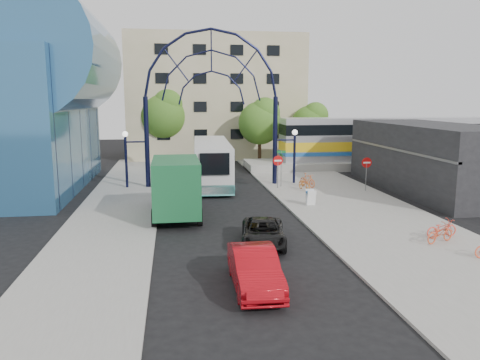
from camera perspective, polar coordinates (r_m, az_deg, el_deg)
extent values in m
plane|color=black|center=(23.48, -0.43, -7.02)|extent=(120.00, 120.00, 0.00)
cube|color=gray|center=(29.28, 14.22, -3.80)|extent=(8.00, 56.00, 0.12)
cube|color=gray|center=(29.27, -14.80, -3.83)|extent=(5.00, 50.00, 0.12)
cylinder|color=black|center=(36.47, -11.28, 4.44)|extent=(0.36, 0.36, 7.00)
cylinder|color=black|center=(37.29, 4.29, 4.72)|extent=(0.36, 0.36, 7.00)
cylinder|color=black|center=(36.76, -13.70, 2.04)|extent=(0.20, 0.20, 4.00)
cylinder|color=black|center=(37.83, 6.63, 2.47)|extent=(0.20, 0.20, 4.00)
sphere|color=white|center=(36.54, -13.84, 5.46)|extent=(0.44, 0.44, 0.44)
sphere|color=white|center=(37.61, 6.70, 5.79)|extent=(0.44, 0.44, 0.44)
cylinder|color=slate|center=(35.59, 4.63, 0.77)|extent=(0.06, 0.06, 2.20)
cylinder|color=red|center=(35.45, 4.65, 2.36)|extent=(0.80, 0.04, 0.80)
cube|color=white|center=(35.42, 4.66, 2.36)|extent=(0.55, 0.02, 0.12)
cylinder|color=slate|center=(35.63, 15.12, 0.47)|extent=(0.06, 0.06, 2.20)
cylinder|color=red|center=(35.48, 15.19, 2.06)|extent=(0.76, 0.04, 0.76)
cube|color=white|center=(35.46, 15.21, 2.05)|extent=(0.55, 0.02, 0.12)
cylinder|color=slate|center=(36.21, 5.04, 1.40)|extent=(0.05, 0.05, 2.80)
cube|color=#146626|center=(36.05, 5.07, 3.44)|extent=(0.70, 0.03, 0.18)
cube|color=#146626|center=(36.07, 5.07, 3.05)|extent=(0.03, 0.70, 0.18)
cube|color=white|center=(30.01, 8.72, -2.18)|extent=(0.55, 0.26, 0.99)
cube|color=white|center=(30.34, 8.52, -2.05)|extent=(0.55, 0.26, 0.99)
cube|color=#1E59A5|center=(30.11, 8.63, -1.50)|extent=(0.55, 0.42, 0.14)
cylinder|color=#2C5D88|center=(38.47, -22.33, 13.88)|extent=(9.00, 16.00, 9.00)
cube|color=black|center=(37.71, 22.21, 2.54)|extent=(6.00, 16.00, 5.00)
cube|color=tan|center=(57.49, -3.21, 10.01)|extent=(20.00, 12.00, 14.00)
cube|color=gray|center=(50.31, 19.15, 1.97)|extent=(32.00, 5.00, 0.80)
cube|color=#B7B7BC|center=(50.05, 19.31, 4.81)|extent=(25.00, 3.00, 4.20)
cube|color=gold|center=(50.10, 19.27, 4.12)|extent=(25.10, 3.05, 0.90)
cube|color=black|center=(49.98, 19.37, 5.95)|extent=(25.05, 3.05, 1.00)
cube|color=#1E59A5|center=(50.17, 19.23, 3.33)|extent=(25.10, 3.05, 0.35)
cylinder|color=#382314|center=(49.42, 2.40, 3.38)|extent=(0.36, 0.36, 2.52)
sphere|color=#245A17|center=(49.17, 2.43, 6.95)|extent=(4.48, 4.48, 4.48)
sphere|color=#245A17|center=(48.92, 3.08, 8.24)|extent=(3.08, 3.08, 3.08)
cylinder|color=#382314|center=(52.55, -9.22, 3.85)|extent=(0.36, 0.36, 2.88)
sphere|color=#245A17|center=(52.31, -9.33, 7.68)|extent=(5.12, 5.12, 5.12)
sphere|color=#245A17|center=(51.97, -8.81, 9.09)|extent=(3.52, 3.52, 3.52)
cylinder|color=#382314|center=(52.77, 8.43, 3.60)|extent=(0.36, 0.36, 2.34)
sphere|color=#245A17|center=(52.54, 8.51, 6.70)|extent=(4.16, 4.16, 4.16)
sphere|color=#245A17|center=(52.35, 9.16, 7.81)|extent=(2.86, 2.86, 2.86)
cube|color=silver|center=(38.07, -3.49, 2.37)|extent=(3.31, 12.42, 3.10)
cube|color=#56C1BB|center=(38.26, -3.47, 0.46)|extent=(3.34, 12.42, 0.75)
cube|color=black|center=(38.00, -3.50, 3.33)|extent=(3.35, 12.18, 0.96)
cube|color=black|center=(31.83, -3.10, 1.97)|extent=(2.02, 0.24, 1.50)
cube|color=black|center=(44.14, -3.77, 3.18)|extent=(2.57, 0.31, 1.71)
cylinder|color=black|center=(42.02, -5.47, 1.17)|extent=(0.35, 1.04, 1.03)
cylinder|color=black|center=(42.10, -1.84, 1.23)|extent=(0.35, 1.04, 1.03)
cylinder|color=black|center=(33.77, -5.45, -0.95)|extent=(0.35, 1.04, 1.03)
cylinder|color=black|center=(33.87, -0.93, -0.88)|extent=(0.35, 1.04, 1.03)
cube|color=black|center=(29.75, -7.83, -1.19)|extent=(2.45, 2.56, 2.33)
cube|color=black|center=(30.92, -7.88, 0.13)|extent=(2.12, 0.11, 1.06)
cube|color=#175A31|center=(26.46, -7.79, -0.69)|extent=(2.56, 4.89, 2.97)
cylinder|color=black|center=(29.59, -10.16, -2.62)|extent=(0.28, 1.02, 1.02)
cylinder|color=black|center=(29.60, -5.43, -2.50)|extent=(0.28, 1.02, 1.02)
cylinder|color=black|center=(25.56, -10.42, -4.60)|extent=(0.28, 1.02, 1.02)
cylinder|color=black|center=(25.58, -4.94, -4.46)|extent=(0.28, 1.02, 1.02)
imported|color=black|center=(22.16, 2.85, -6.44)|extent=(2.67, 4.61, 1.21)
imported|color=#A40A12|center=(17.27, 1.80, -10.75)|extent=(1.62, 4.52, 1.48)
imported|color=orange|center=(35.05, 7.87, -0.47)|extent=(0.94, 1.88, 0.94)
imported|color=orange|center=(36.37, 8.23, -0.03)|extent=(1.15, 1.79, 1.05)
imported|color=#EE412F|center=(25.02, 23.36, -5.44)|extent=(1.78, 0.87, 0.90)
imported|color=#D34F2A|center=(24.10, 23.19, -5.98)|extent=(1.83, 1.20, 0.91)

